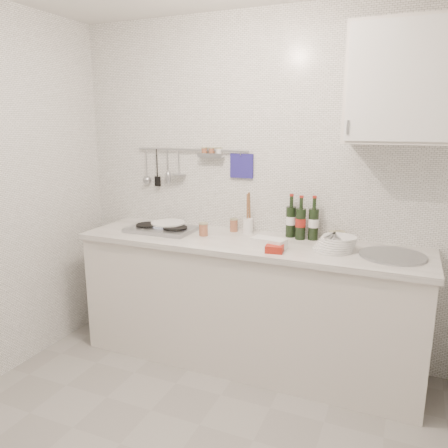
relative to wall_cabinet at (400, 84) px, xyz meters
The scene contains 14 objects.
back_wall 1.15m from the wall_cabinet, 168.67° to the left, with size 3.00×0.02×2.50m, color silver.
counter 1.76m from the wall_cabinet, behind, with size 2.44×0.64×0.96m.
wall_rail 1.59m from the wall_cabinet, behind, with size 0.98×0.09×0.34m.
wall_cabinet is the anchor object (origin of this frame).
plate_stack_hob 1.89m from the wall_cabinet, behind, with size 0.29×0.29×0.05m.
plate_stack_sink 1.04m from the wall_cabinet, 157.71° to the right, with size 0.27×0.26×0.10m.
wine_bottles 1.05m from the wall_cabinet, behind, with size 0.24×0.11×0.31m.
butter_dish 1.25m from the wall_cabinet, 161.60° to the right, with size 0.22×0.11×0.07m, color white.
strawberry_punnet 1.24m from the wall_cabinet, 154.51° to the right, with size 0.11×0.11×0.05m, color red.
utensil_crock 1.37m from the wall_cabinet, behind, with size 0.08×0.08×0.31m.
jar_a 1.47m from the wall_cabinet, behind, with size 0.06×0.06×0.10m.
jar_b 1.04m from the wall_cabinet, 161.57° to the left, with size 0.06×0.06×0.08m.
jar_c 1.04m from the wall_cabinet, behind, with size 0.07×0.07×0.09m.
jar_d 1.59m from the wall_cabinet, behind, with size 0.07×0.07×0.10m.
Camera 1 is at (1.00, -1.67, 1.73)m, focal length 35.00 mm.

